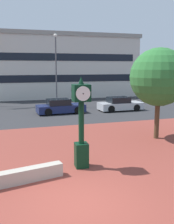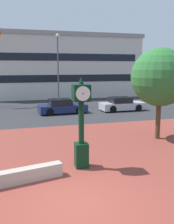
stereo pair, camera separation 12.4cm
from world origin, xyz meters
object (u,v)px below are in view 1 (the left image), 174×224
object	(u,v)px
street_clock	(81,122)
street_lamp_post	(56,63)
plaza_tree	(161,78)
car_street_far	(60,107)
car_street_near	(120,104)
civic_building	(56,66)

from	to	relation	value
street_clock	street_lamp_post	distance (m)	16.86
plaza_tree	car_street_far	distance (m)	10.74
car_street_near	street_lamp_post	size ratio (longest dim) A/B	0.57
plaza_tree	car_street_far	xyz separation A→B (m)	(-3.89, 9.58, -2.88)
car_street_near	street_lamp_post	distance (m)	7.73
car_street_far	civic_building	size ratio (longest dim) A/B	0.20
plaza_tree	car_street_near	distance (m)	10.01
car_street_far	street_lamp_post	xyz separation A→B (m)	(0.41, 3.93, 3.86)
street_clock	car_street_far	size ratio (longest dim) A/B	0.86
civic_building	street_lamp_post	size ratio (longest dim) A/B	2.88
plaza_tree	car_street_near	world-z (taller)	plaza_tree
civic_building	street_lamp_post	world-z (taller)	civic_building
street_lamp_post	car_street_near	bearing A→B (deg)	-37.80
civic_building	street_lamp_post	distance (m)	12.96
car_street_near	plaza_tree	bearing A→B (deg)	-11.68
street_clock	civic_building	xyz separation A→B (m)	(4.33, 29.30, 2.31)
plaza_tree	civic_building	size ratio (longest dim) A/B	0.24
plaza_tree	civic_building	xyz separation A→B (m)	(-1.20, 26.27, 0.77)
street_clock	street_lamp_post	world-z (taller)	street_lamp_post
street_clock	plaza_tree	world-z (taller)	plaza_tree
car_street_near	civic_building	bearing A→B (deg)	-170.67
car_street_far	civic_building	world-z (taller)	civic_building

